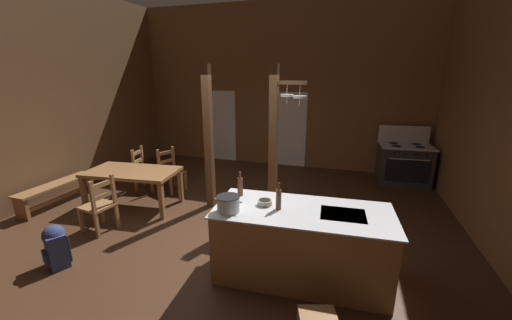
% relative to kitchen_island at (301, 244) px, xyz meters
% --- Properties ---
extents(ground_plane, '(8.60, 9.11, 0.10)m').
position_rel_kitchen_island_xyz_m(ground_plane, '(-1.44, 0.61, -0.51)').
color(ground_plane, '#422819').
extents(wall_back, '(8.60, 0.14, 4.34)m').
position_rel_kitchen_island_xyz_m(wall_back, '(-1.44, 4.83, 1.71)').
color(wall_back, brown).
rests_on(wall_back, ground_plane).
extents(wall_left, '(0.14, 9.11, 4.34)m').
position_rel_kitchen_island_xyz_m(wall_left, '(-5.41, 0.61, 1.71)').
color(wall_left, brown).
rests_on(wall_left, ground_plane).
extents(glazed_door_back_left, '(1.00, 0.01, 2.05)m').
position_rel_kitchen_island_xyz_m(glazed_door_back_left, '(-3.19, 4.76, 0.56)').
color(glazed_door_back_left, white).
rests_on(glazed_door_back_left, ground_plane).
extents(glazed_panel_back_right, '(0.84, 0.01, 2.05)m').
position_rel_kitchen_island_xyz_m(glazed_panel_back_right, '(-1.05, 4.76, 0.56)').
color(glazed_panel_back_right, white).
rests_on(glazed_panel_back_right, ground_plane).
extents(kitchen_island, '(2.21, 1.08, 0.93)m').
position_rel_kitchen_island_xyz_m(kitchen_island, '(0.00, 0.00, 0.00)').
color(kitchen_island, olive).
rests_on(kitchen_island, ground_plane).
extents(stove_range, '(1.20, 0.89, 1.32)m').
position_rel_kitchen_island_xyz_m(stove_range, '(1.78, 4.12, 0.02)').
color(stove_range, '#2C2C2C').
rests_on(stove_range, ground_plane).
extents(support_post_with_pot_rack, '(0.65, 0.25, 2.69)m').
position_rel_kitchen_island_xyz_m(support_post_with_pot_rack, '(-0.78, 1.79, 0.99)').
color(support_post_with_pot_rack, brown).
rests_on(support_post_with_pot_rack, ground_plane).
extents(support_post_center, '(0.14, 0.14, 2.69)m').
position_rel_kitchen_island_xyz_m(support_post_center, '(-2.02, 1.63, 0.88)').
color(support_post_center, brown).
rests_on(support_post_center, ground_plane).
extents(dining_table, '(1.78, 1.07, 0.74)m').
position_rel_kitchen_island_xyz_m(dining_table, '(-3.44, 1.16, 0.19)').
color(dining_table, olive).
rests_on(dining_table, ground_plane).
extents(ladderback_chair_near_window, '(0.57, 0.57, 0.95)m').
position_rel_kitchen_island_xyz_m(ladderback_chair_near_window, '(-3.22, 2.12, -0.01)').
color(ladderback_chair_near_window, '#9E7044').
rests_on(ladderback_chair_near_window, ground_plane).
extents(ladderback_chair_by_post, '(0.50, 0.50, 0.95)m').
position_rel_kitchen_island_xyz_m(ladderback_chair_by_post, '(-3.83, 2.02, -0.01)').
color(ladderback_chair_by_post, '#9E7044').
rests_on(ladderback_chair_by_post, ground_plane).
extents(ladderback_chair_at_table_end, '(0.50, 0.50, 0.95)m').
position_rel_kitchen_island_xyz_m(ladderback_chair_at_table_end, '(-3.33, 0.19, -0.01)').
color(ladderback_chair_at_table_end, '#9E7044').
rests_on(ladderback_chair_at_table_end, ground_plane).
extents(bench_along_left_wall, '(0.39, 1.54, 0.44)m').
position_rel_kitchen_island_xyz_m(bench_along_left_wall, '(-4.98, 0.79, -0.16)').
color(bench_along_left_wall, olive).
rests_on(bench_along_left_wall, ground_plane).
extents(backpack, '(0.39, 0.38, 0.60)m').
position_rel_kitchen_island_xyz_m(backpack, '(-3.18, -0.76, -0.15)').
color(backpack, navy).
rests_on(backpack, ground_plane).
extents(stockpot_on_counter, '(0.35, 0.28, 0.19)m').
position_rel_kitchen_island_xyz_m(stockpot_on_counter, '(-0.85, -0.30, 0.56)').
color(stockpot_on_counter, silver).
rests_on(stockpot_on_counter, kitchen_island).
extents(mixing_bowl_on_counter, '(0.18, 0.18, 0.07)m').
position_rel_kitchen_island_xyz_m(mixing_bowl_on_counter, '(-0.48, 0.01, 0.50)').
color(mixing_bowl_on_counter, '#B2A893').
rests_on(mixing_bowl_on_counter, kitchen_island).
extents(bottle_tall_on_counter, '(0.08, 0.08, 0.34)m').
position_rel_kitchen_island_xyz_m(bottle_tall_on_counter, '(-0.88, 0.21, 0.60)').
color(bottle_tall_on_counter, '#56331E').
rests_on(bottle_tall_on_counter, kitchen_island).
extents(bottle_short_on_counter, '(0.07, 0.07, 0.34)m').
position_rel_kitchen_island_xyz_m(bottle_short_on_counter, '(-0.29, -0.07, 0.60)').
color(bottle_short_on_counter, '#56331E').
rests_on(bottle_short_on_counter, kitchen_island).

